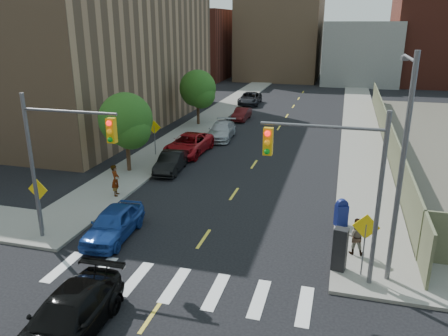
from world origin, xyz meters
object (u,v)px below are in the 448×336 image
Objects in this scene: parked_car_blue at (113,223)px; parked_car_grey at (250,98)px; parked_car_red at (189,144)px; black_sedan at (67,318)px; parked_car_silver at (221,131)px; parked_car_white at (225,130)px; pedestrian_east at (356,236)px; mailbox at (341,213)px; pedestrian_west at (116,180)px; parked_car_black at (171,162)px; parked_car_maroon at (242,114)px; payphone at (340,249)px.

parked_car_grey reaches higher than parked_car_blue.
parked_car_red is 1.09× the size of black_sedan.
parked_car_grey is at bearing 92.04° from parked_car_red.
parked_car_white is (0.12, 0.95, -0.13)m from parked_car_silver.
parked_car_grey is at bearing -71.31° from pedestrian_east.
parked_car_white is 19.56m from mailbox.
pedestrian_west is (-12.88, 0.66, 0.25)m from mailbox.
parked_car_silver is 3.57× the size of mailbox.
parked_car_red is 3.01× the size of pedestrian_west.
parked_car_red is 6.36m from parked_car_white.
pedestrian_east reaches higher than parked_car_red.
mailbox is at bearing -38.99° from parked_car_red.
parked_car_red is at bearing 88.53° from parked_car_black.
mailbox is (10.50, 3.94, 0.09)m from parked_car_blue.
parked_car_black is at bearing -32.09° from pedestrian_west.
pedestrian_west is (-1.08, -9.61, 0.30)m from parked_car_red.
parked_car_white is at bearing 98.14° from mailbox.
pedestrian_east is (11.14, 1.22, 0.25)m from parked_car_blue.
parked_car_maroon is at bearing 86.35° from parked_car_silver.
payphone is at bearing -128.96° from pedestrian_west.
parked_car_silver is at bearing -89.27° from parked_car_grey.
parked_car_blue reaches higher than parked_car_maroon.
payphone is at bearing -68.09° from parked_car_maroon.
payphone is at bearing -65.78° from parked_car_silver.
pedestrian_west is (-2.38, -15.84, 0.48)m from parked_car_white.
pedestrian_west is 13.94m from pedestrian_east.
parked_car_maroon is at bearing 122.65° from payphone.
parked_car_silver is 0.98× the size of black_sedan.
pedestrian_west is (-2.21, -22.97, 0.45)m from parked_car_maroon.
parked_car_silver is 22.48m from payphone.
mailbox is (11.80, -10.27, 0.05)m from parked_car_red.
parked_car_silver is 17.48m from parked_car_grey.
pedestrian_west is (-12.88, 4.92, 0.01)m from payphone.
black_sedan is (3.35, -20.95, -0.03)m from parked_car_red.
parked_car_white is 16.02m from pedestrian_west.
parked_car_grey reaches higher than parked_car_black.
parked_car_silver is (1.18, 5.28, -0.05)m from parked_car_red.
pedestrian_east is at bearing -44.20° from parked_car_red.
parked_car_red reaches higher than parked_car_silver.
payphone is at bearing 35.36° from black_sedan.
pedestrian_west is (-1.33, -5.32, 0.41)m from parked_car_black.
pedestrian_west is at bearing 152.72° from mailbox.
parked_car_white is 1.90× the size of pedestrian_west.
mailbox reaches higher than parked_car_maroon.
parked_car_red is 9.67m from pedestrian_west.
mailbox is (8.45, 10.68, 0.09)m from black_sedan.
parked_car_silver is 15.06m from pedestrian_west.
pedestrian_west reaches higher than payphone.
parked_car_black is at bearing 92.53° from parked_car_blue.
parked_car_black is 14.98m from pedestrian_east.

